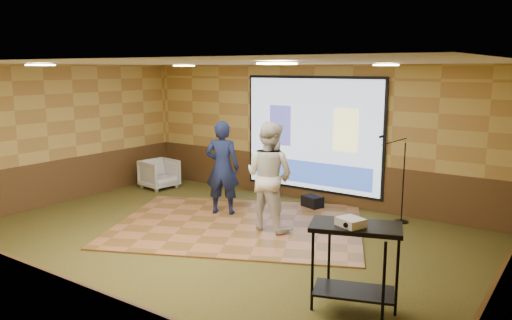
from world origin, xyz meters
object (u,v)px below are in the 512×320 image
Objects in this scene: dance_floor at (239,225)px; av_table at (355,249)px; projector_screen at (312,136)px; projector at (351,222)px; mic_stand at (400,197)px; banquet_chair at (159,174)px; player_left at (222,168)px; duffel_bag at (312,202)px; player_right at (269,176)px.

dance_floor is 3.80m from av_table.
projector is (2.87, -4.37, -0.31)m from projector_screen.
mic_stand is at bearing 39.30° from dance_floor.
banquet_chair is at bearing -164.09° from projector_screen.
mic_stand is at bearing -74.85° from banquet_chair.
projector_screen reaches higher than dance_floor.
duffel_bag is (1.27, 1.44, -0.84)m from player_left.
mic_stand reaches higher than duffel_bag.
player_right is 6.73× the size of projector.
banquet_chair is at bearing -15.40° from player_right.
projector_screen is at bearing -170.26° from mic_stand.
projector_screen is at bearing -65.46° from banquet_chair.
projector_screen is 2.22m from player_left.
projector_screen reaches higher than player_right.
banquet_chair is at bearing 153.74° from av_table.
player_right reaches higher than projector.
player_right reaches higher than mic_stand.
av_table is (3.87, -2.34, -0.16)m from player_left.
projector is 7.38m from banquet_chair.
player_left is at bearing -133.34° from mic_stand.
projector is at bearing -107.52° from av_table.
mic_stand reaches higher than av_table.
mic_stand reaches higher than projector.
av_table is (2.54, -2.03, -0.20)m from player_right.
dance_floor is 3.91m from projector.
mic_stand is (-0.78, 3.90, -0.32)m from av_table.
projector is at bearing -56.50° from duffel_bag.
projector_screen is at bearing 83.50° from dance_floor.
player_left is at bearing -11.95° from player_right.
player_left is 1.68× the size of av_table.
player_right is at bearing 141.97° from player_left.
player_right is 2.50× the size of banquet_chair.
duffel_bag is at bearing -73.56° from banquet_chair.
banquet_chair is (-2.70, 0.89, -0.61)m from player_left.
projector_screen is at bearing 121.82° from duffel_bag.
player_right is 3.30m from projector.
dance_floor is 3.13m from mic_stand.
projector is (-0.03, -0.09, 0.35)m from av_table.
mic_stand is (2.13, -0.38, -0.98)m from projector_screen.
projector reaches higher than av_table.
duffel_bag is (3.97, 0.55, -0.22)m from banquet_chair.
player_right is at bearing -98.06° from banquet_chair.
mic_stand is at bearing 101.25° from av_table.
mic_stand is 5.83m from banquet_chair.
banquet_chair is at bearing -43.13° from player_left.
projector reaches higher than banquet_chair.
dance_floor is 1.18m from player_right.
projector is 0.37× the size of banquet_chair.
banquet_chair is at bearing -153.54° from mic_stand.
player_left is 2.39× the size of banquet_chair.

